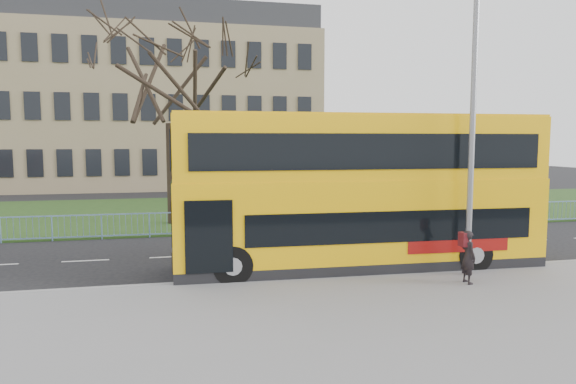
# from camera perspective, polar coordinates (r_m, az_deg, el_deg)

# --- Properties ---
(ground) EXTENTS (120.00, 120.00, 0.00)m
(ground) POSITION_cam_1_polar(r_m,az_deg,el_deg) (17.25, -2.73, -8.55)
(ground) COLOR black
(ground) RESTS_ON ground
(pavement) EXTENTS (80.00, 10.50, 0.12)m
(pavement) POSITION_cam_1_polar(r_m,az_deg,el_deg) (10.95, 3.30, -16.77)
(pavement) COLOR slate
(pavement) RESTS_ON ground
(kerb) EXTENTS (80.00, 0.20, 0.14)m
(kerb) POSITION_cam_1_polar(r_m,az_deg,el_deg) (15.75, -1.80, -9.67)
(kerb) COLOR gray
(kerb) RESTS_ON ground
(grass_verge) EXTENTS (80.00, 15.40, 0.08)m
(grass_verge) POSITION_cam_1_polar(r_m,az_deg,el_deg) (31.20, -7.02, -2.10)
(grass_verge) COLOR #1B3714
(grass_verge) RESTS_ON ground
(guard_railing) EXTENTS (40.00, 0.12, 1.10)m
(guard_railing) POSITION_cam_1_polar(r_m,az_deg,el_deg) (23.55, -5.36, -3.36)
(guard_railing) COLOR #6E94C5
(guard_railing) RESTS_ON ground
(bare_tree) EXTENTS (8.42, 8.42, 12.02)m
(bare_tree) POSITION_cam_1_polar(r_m,az_deg,el_deg) (26.57, -12.89, 9.54)
(bare_tree) COLOR black
(bare_tree) RESTS_ON grass_verge
(civic_building) EXTENTS (30.00, 15.00, 14.00)m
(civic_building) POSITION_cam_1_polar(r_m,az_deg,el_deg) (51.62, -14.80, 8.56)
(civic_building) COLOR #8E7D5A
(civic_building) RESTS_ON ground
(yellow_bus) EXTENTS (12.05, 3.15, 5.02)m
(yellow_bus) POSITION_cam_1_polar(r_m,az_deg,el_deg) (17.08, 7.88, 0.44)
(yellow_bus) COLOR #FFBA0A
(yellow_bus) RESTS_ON ground
(pedestrian) EXTENTS (0.40, 0.58, 1.55)m
(pedestrian) POSITION_cam_1_polar(r_m,az_deg,el_deg) (15.86, 19.38, -6.82)
(pedestrian) COLOR black
(pedestrian) RESTS_ON pavement
(street_lamp) EXTENTS (1.92, 0.21, 9.06)m
(street_lamp) POSITION_cam_1_polar(r_m,az_deg,el_deg) (16.50, 19.51, 8.29)
(street_lamp) COLOR gray
(street_lamp) RESTS_ON pavement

